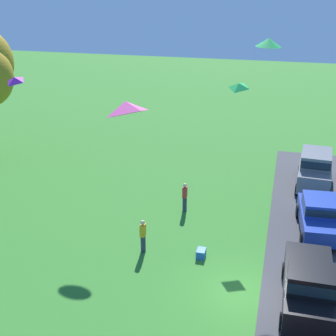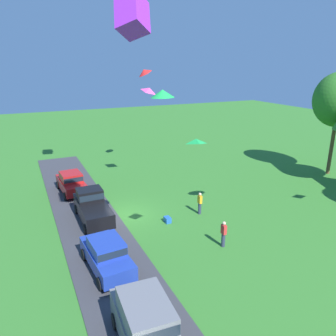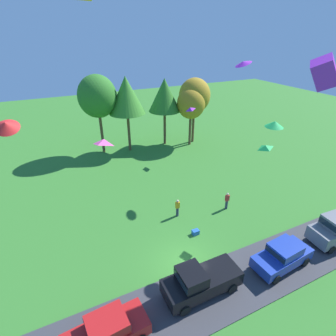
# 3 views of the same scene
# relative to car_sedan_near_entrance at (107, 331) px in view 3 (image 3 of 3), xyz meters

# --- Properties ---
(ground_plane) EXTENTS (120.00, 120.00, 0.00)m
(ground_plane) POSITION_rel_car_sedan_near_entrance_xyz_m (6.20, 2.90, -1.04)
(ground_plane) COLOR #337528
(pavement_strip) EXTENTS (36.00, 4.40, 0.06)m
(pavement_strip) POSITION_rel_car_sedan_near_entrance_xyz_m (6.20, 0.18, -1.01)
(pavement_strip) COLOR #38383D
(pavement_strip) RESTS_ON ground
(car_sedan_near_entrance) EXTENTS (4.52, 2.20, 1.84)m
(car_sedan_near_entrance) POSITION_rel_car_sedan_near_entrance_xyz_m (0.00, 0.00, 0.00)
(car_sedan_near_entrance) COLOR red
(car_sedan_near_entrance) RESTS_ON ground
(car_pickup_mid_row) EXTENTS (5.01, 2.06, 2.14)m
(car_pickup_mid_row) POSITION_rel_car_sedan_near_entrance_xyz_m (5.93, 0.53, 0.07)
(car_pickup_mid_row) COLOR black
(car_pickup_mid_row) RESTS_ON ground
(car_sedan_by_flagpole) EXTENTS (4.52, 2.21, 1.84)m
(car_sedan_by_flagpole) POSITION_rel_car_sedan_near_entrance_xyz_m (12.31, -0.09, 0.00)
(car_sedan_by_flagpole) COLOR #1E389E
(car_sedan_by_flagpole) RESTS_ON ground
(person_beside_suv) EXTENTS (0.36, 0.24, 1.71)m
(person_beside_suv) POSITION_rel_car_sedan_near_entrance_xyz_m (12.91, 7.07, -0.16)
(person_beside_suv) COLOR #2D334C
(person_beside_suv) RESTS_ON ground
(person_on_lawn) EXTENTS (0.36, 0.24, 1.71)m
(person_on_lawn) POSITION_rel_car_sedan_near_entrance_xyz_m (8.28, 8.07, -0.16)
(person_on_lawn) COLOR #2D334C
(person_on_lawn) RESTS_ON ground
(tree_left_of_center) EXTENTS (4.82, 4.82, 10.17)m
(tree_left_of_center) POSITION_rel_car_sedan_near_entrance_xyz_m (5.58, 24.86, 6.45)
(tree_left_of_center) COLOR brown
(tree_left_of_center) RESTS_ON ground
(tree_far_left) EXTENTS (4.68, 4.68, 9.88)m
(tree_far_left) POSITION_rel_car_sedan_near_entrance_xyz_m (9.02, 23.89, 6.47)
(tree_far_left) COLOR brown
(tree_far_left) RESTS_ON ground
(tree_right_of_center) EXTENTS (4.38, 4.38, 9.25)m
(tree_right_of_center) POSITION_rel_car_sedan_near_entrance_xyz_m (14.34, 23.91, 5.98)
(tree_right_of_center) COLOR brown
(tree_right_of_center) RESTS_ON ground
(tree_lone_near) EXTENTS (3.84, 3.84, 8.10)m
(tree_lone_near) POSITION_rel_car_sedan_near_entrance_xyz_m (17.50, 22.15, 4.92)
(tree_lone_near) COLOR brown
(tree_lone_near) RESTS_ON ground
(tree_center_back) EXTENTS (4.35, 4.35, 9.18)m
(tree_center_back) POSITION_rel_car_sedan_near_entrance_xyz_m (18.45, 22.92, 5.71)
(tree_center_back) COLOR brown
(tree_center_back) RESTS_ON ground
(cooler_box) EXTENTS (0.56, 0.40, 0.40)m
(cooler_box) POSITION_rel_car_sedan_near_entrance_xyz_m (8.52, 5.29, -0.84)
(cooler_box) COLOR blue
(cooler_box) RESTS_ON ground
(kite_delta_trailing_tail) EXTENTS (1.34, 1.35, 0.43)m
(kite_delta_trailing_tail) POSITION_rel_car_sedan_near_entrance_xyz_m (12.63, 3.13, 8.42)
(kite_delta_trailing_tail) COLOR green
(kite_diamond_over_trees) EXTENTS (1.15, 1.04, 0.45)m
(kite_diamond_over_trees) POSITION_rel_car_sedan_near_entrance_xyz_m (13.68, 4.51, 6.09)
(kite_diamond_over_trees) COLOR green
(kite_box_low_drifter) EXTENTS (2.05, 1.73, 2.06)m
(kite_box_low_drifter) POSITION_rel_car_sedan_near_entrance_xyz_m (13.63, 1.34, 11.74)
(kite_box_low_drifter) COLOR purple
(kite_delta_mid_center) EXTENTS (1.48, 1.52, 1.00)m
(kite_delta_mid_center) POSITION_rel_car_sedan_near_entrance_xyz_m (-2.75, 8.06, 9.07)
(kite_delta_mid_center) COLOR red
(kite_diamond_topmost) EXTENTS (1.49, 1.50, 0.69)m
(kite_diamond_topmost) POSITION_rel_car_sedan_near_entrance_xyz_m (2.29, 6.55, 7.75)
(kite_diamond_topmost) COLOR #EA4C9E
(kite_diamond_high_left) EXTENTS (1.20, 1.19, 0.56)m
(kite_diamond_high_left) POSITION_rel_car_sedan_near_entrance_xyz_m (15.19, 18.40, 5.39)
(kite_diamond_high_left) COLOR purple
(kite_delta_near_flag) EXTENTS (1.83, 1.84, 0.79)m
(kite_delta_near_flag) POSITION_rel_car_sedan_near_entrance_xyz_m (16.66, 11.61, 11.13)
(kite_delta_near_flag) COLOR purple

